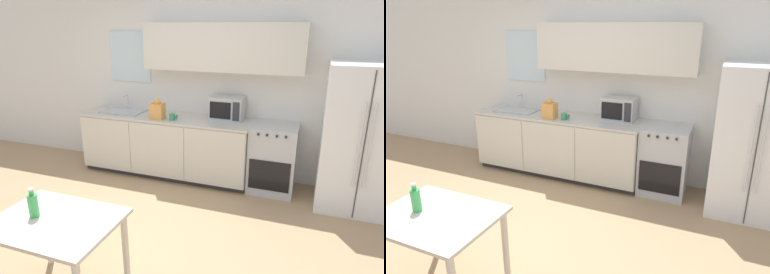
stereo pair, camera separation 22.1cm
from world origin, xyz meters
TOP-DOWN VIEW (x-y plane):
  - ground_plane at (0.00, 0.00)m, footprint 12.00×12.00m
  - wall_back at (0.05, 2.03)m, footprint 12.00×0.38m
  - kitchen_counter at (-0.42, 1.71)m, footprint 2.50×0.67m
  - oven_range at (1.13, 1.73)m, footprint 0.59×0.61m
  - refrigerator at (2.12, 1.64)m, footprint 0.86×0.81m
  - kitchen_sink at (-1.12, 1.71)m, footprint 0.62×0.40m
  - microwave at (0.45, 1.84)m, footprint 0.45×0.32m
  - coffee_mug at (-0.23, 1.54)m, footprint 0.12×0.08m
  - grocery_bag_0 at (-0.45, 1.52)m, footprint 0.18×0.16m
  - dining_table at (-0.20, -0.84)m, footprint 0.95×0.72m
  - drink_bottle at (-0.39, -0.85)m, footprint 0.08×0.08m

SIDE VIEW (x-z plane):
  - ground_plane at x=0.00m, z-range 0.00..0.00m
  - kitchen_counter at x=-0.42m, z-range 0.00..0.90m
  - oven_range at x=1.13m, z-range 0.00..0.91m
  - dining_table at x=-0.20m, z-range 0.24..0.97m
  - drink_bottle at x=-0.39m, z-range 0.71..0.95m
  - refrigerator at x=2.12m, z-range 0.00..1.74m
  - kitchen_sink at x=-1.12m, z-range 0.80..1.03m
  - coffee_mug at x=-0.23m, z-range 0.90..0.99m
  - grocery_bag_0 at x=-0.45m, z-range 0.88..1.17m
  - microwave at x=0.45m, z-range 0.90..1.21m
  - wall_back at x=0.05m, z-range 0.09..2.79m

